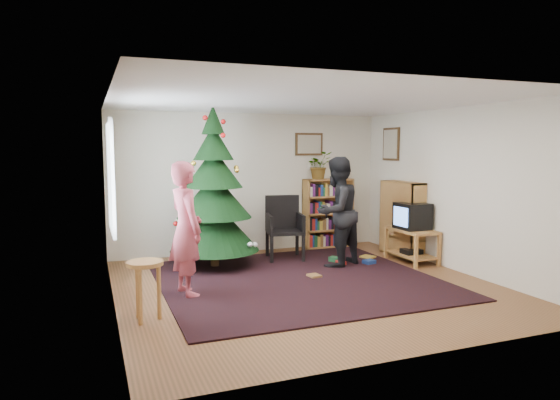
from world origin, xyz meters
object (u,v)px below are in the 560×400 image
object	(u,v)px
stool	(145,275)
table_lamp	(343,168)
armchair	(282,225)
crt_tv	(412,216)
picture_back	(309,144)
person_by_chair	(337,212)
picture_right	(391,144)
christmas_tree	(214,201)
potted_plant	(319,165)
tv_stand	(412,242)
person_standing	(186,229)
bookshelf_back	(328,212)
bookshelf_right	(402,218)

from	to	relation	value
stool	table_lamp	size ratio (longest dim) A/B	2.20
armchair	table_lamp	world-z (taller)	table_lamp
table_lamp	crt_tv	bearing A→B (deg)	-75.54
picture_back	person_by_chair	bearing A→B (deg)	-98.28
picture_right	christmas_tree	bearing A→B (deg)	-175.92
christmas_tree	potted_plant	size ratio (longest dim) A/B	4.96
picture_back	potted_plant	size ratio (longest dim) A/B	1.07
armchair	person_by_chair	xyz separation A→B (m)	(0.61, -0.82, 0.29)
tv_stand	person_standing	xyz separation A→B (m)	(-3.82, -0.54, 0.53)
tv_stand	potted_plant	world-z (taller)	potted_plant
armchair	christmas_tree	bearing A→B (deg)	-159.53
bookshelf_back	armchair	world-z (taller)	bookshelf_back
crt_tv	armchair	xyz separation A→B (m)	(-1.91, 1.01, -0.18)
tv_stand	picture_back	bearing A→B (deg)	121.03
picture_back	person_standing	bearing A→B (deg)	-139.90
picture_back	armchair	size ratio (longest dim) A/B	0.51
bookshelf_right	person_by_chair	xyz separation A→B (m)	(-1.42, -0.28, 0.21)
picture_back	tv_stand	world-z (taller)	picture_back
person_by_chair	tv_stand	bearing A→B (deg)	147.20
picture_right	person_standing	bearing A→B (deg)	-158.65
bookshelf_back	bookshelf_right	distance (m)	1.45
bookshelf_right	tv_stand	world-z (taller)	bookshelf_right
picture_right	person_standing	distance (m)	4.51
crt_tv	armchair	distance (m)	2.16
table_lamp	bookshelf_back	bearing A→B (deg)	180.00
stool	tv_stand	bearing A→B (deg)	16.76
picture_back	crt_tv	world-z (taller)	picture_back
picture_back	bookshelf_right	xyz separation A→B (m)	(1.19, -1.31, -1.29)
crt_tv	person_by_chair	size ratio (longest dim) A/B	0.28
picture_right	tv_stand	distance (m)	1.95
stool	person_by_chair	size ratio (longest dim) A/B	0.38
christmas_tree	stool	distance (m)	2.56
bookshelf_right	table_lamp	world-z (taller)	table_lamp
crt_tv	person_by_chair	bearing A→B (deg)	172.02
picture_right	person_standing	size ratio (longest dim) A/B	0.35
picture_back	table_lamp	size ratio (longest dim) A/B	1.83
bookshelf_right	table_lamp	distance (m)	1.55
christmas_tree	armchair	distance (m)	1.33
bookshelf_right	bookshelf_back	bearing A→B (deg)	35.67
person_standing	potted_plant	xyz separation A→B (m)	(2.90, 2.18, 0.70)
person_by_chair	bookshelf_back	bearing A→B (deg)	-136.34
table_lamp	armchair	bearing A→B (deg)	-156.73
picture_right	table_lamp	distance (m)	1.01
picture_right	potted_plant	world-z (taller)	picture_right
tv_stand	crt_tv	distance (m)	0.44
bookshelf_right	person_standing	xyz separation A→B (m)	(-3.94, -1.01, 0.20)
christmas_tree	stool	size ratio (longest dim) A/B	3.85
tv_stand	stool	world-z (taller)	stool
crt_tv	stool	world-z (taller)	crt_tv
tv_stand	table_lamp	distance (m)	2.07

